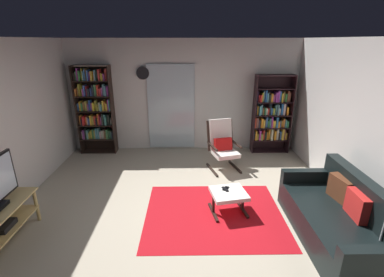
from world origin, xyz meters
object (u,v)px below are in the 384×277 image
(leather_sofa, at_px, (339,219))
(tv_remote, at_px, (225,189))
(bookshelf_near_tv, at_px, (95,107))
(lounge_armchair, at_px, (223,144))
(wall_clock, at_px, (143,73))
(cell_phone, at_px, (226,189))
(ottoman, at_px, (229,195))
(bookshelf_near_sofa, at_px, (271,116))

(leather_sofa, distance_m, tv_remote, 1.60)
(bookshelf_near_tv, relative_size, leather_sofa, 1.08)
(lounge_armchair, distance_m, wall_clock, 2.42)
(bookshelf_near_tv, xyz_separation_m, cell_phone, (2.72, -2.47, -0.73))
(ottoman, bearing_deg, tv_remote, 128.43)
(ottoman, bearing_deg, wall_clock, 121.40)
(bookshelf_near_tv, distance_m, wall_clock, 1.36)
(ottoman, bearing_deg, cell_phone, 111.73)
(tv_remote, height_order, cell_phone, tv_remote)
(bookshelf_near_sofa, distance_m, wall_clock, 3.13)
(ottoman, height_order, tv_remote, tv_remote)
(bookshelf_near_sofa, distance_m, ottoman, 2.91)
(leather_sofa, relative_size, wall_clock, 6.53)
(bookshelf_near_tv, height_order, cell_phone, bookshelf_near_tv)
(lounge_armchair, height_order, cell_phone, lounge_armchair)
(cell_phone, bearing_deg, wall_clock, 152.35)
(bookshelf_near_tv, height_order, wall_clock, bookshelf_near_tv)
(lounge_armchair, bearing_deg, leather_sofa, -60.03)
(leather_sofa, bearing_deg, bookshelf_near_tv, 142.44)
(lounge_armchair, relative_size, ottoman, 1.70)
(cell_phone, bearing_deg, leather_sofa, 3.84)
(bookshelf_near_tv, height_order, leather_sofa, bookshelf_near_tv)
(ottoman, distance_m, tv_remote, 0.11)
(leather_sofa, bearing_deg, lounge_armchair, 119.97)
(leather_sofa, bearing_deg, cell_phone, 153.18)
(bookshelf_near_sofa, bearing_deg, lounge_armchair, -143.86)
(bookshelf_near_tv, relative_size, tv_remote, 14.16)
(cell_phone, bearing_deg, ottoman, -37.61)
(leather_sofa, height_order, ottoman, leather_sofa)
(lounge_armchair, distance_m, tv_remote, 1.57)
(ottoman, xyz_separation_m, cell_phone, (-0.03, 0.09, 0.07))
(bookshelf_near_sofa, height_order, leather_sofa, bookshelf_near_sofa)
(tv_remote, bearing_deg, cell_phone, 34.34)
(bookshelf_near_tv, relative_size, bookshelf_near_sofa, 1.11)
(ottoman, relative_size, wall_clock, 2.07)
(lounge_armchair, xyz_separation_m, tv_remote, (-0.14, -1.56, -0.17))
(tv_remote, bearing_deg, ottoman, -78.35)
(bookshelf_near_sofa, height_order, lounge_armchair, bookshelf_near_sofa)
(bookshelf_near_sofa, xyz_separation_m, ottoman, (-1.33, -2.52, -0.59))
(bookshelf_near_tv, distance_m, bookshelf_near_sofa, 4.10)
(leather_sofa, distance_m, lounge_armchair, 2.61)
(wall_clock, bearing_deg, ottoman, -58.60)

